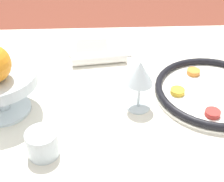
# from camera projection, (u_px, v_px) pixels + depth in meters

# --- Properties ---
(dining_table) EXTENTS (1.37, 0.85, 0.72)m
(dining_table) POSITION_uv_depth(u_px,v_px,m) (114.00, 169.00, 1.13)
(dining_table) COLOR silver
(dining_table) RESTS_ON ground_plane
(seder_plate) EXTENTS (0.33, 0.33, 0.03)m
(seder_plate) POSITION_uv_depth(u_px,v_px,m) (213.00, 91.00, 0.89)
(seder_plate) COLOR white
(seder_plate) RESTS_ON dining_table
(wine_glass) EXTENTS (0.07, 0.07, 0.15)m
(wine_glass) POSITION_uv_depth(u_px,v_px,m) (140.00, 75.00, 0.79)
(wine_glass) COLOR silver
(wine_glass) RESTS_ON dining_table
(bread_plate) EXTENTS (0.17, 0.17, 0.02)m
(bread_plate) POSITION_uv_depth(u_px,v_px,m) (92.00, 49.00, 1.10)
(bread_plate) COLOR silver
(bread_plate) RESTS_ON dining_table
(napkin_roll) EXTENTS (0.19, 0.06, 0.04)m
(napkin_roll) POSITION_uv_depth(u_px,v_px,m) (99.00, 58.00, 1.03)
(napkin_roll) COLOR white
(napkin_roll) RESTS_ON dining_table
(cup_mid) EXTENTS (0.07, 0.07, 0.06)m
(cup_mid) POSITION_uv_depth(u_px,v_px,m) (43.00, 144.00, 0.70)
(cup_mid) COLOR silver
(cup_mid) RESTS_ON dining_table
(spoon) EXTENTS (0.18, 0.04, 0.01)m
(spoon) POSITION_uv_depth(u_px,v_px,m) (107.00, 56.00, 1.07)
(spoon) COLOR silver
(spoon) RESTS_ON dining_table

